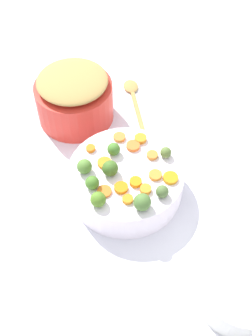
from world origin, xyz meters
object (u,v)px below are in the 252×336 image
at_px(metal_pot, 75,102).
at_px(casserole_dish, 241,289).
at_px(serving_bowl_carrots, 126,181).
at_px(wooden_spoon, 134,97).

bearing_deg(metal_pot, casserole_dish, 104.44).
xyz_separation_m(serving_bowl_carrots, casserole_dish, (-0.13, 0.36, -0.00)).
height_order(metal_pot, wooden_spoon, metal_pot).
bearing_deg(casserole_dish, serving_bowl_carrots, -69.97).
bearing_deg(wooden_spoon, metal_pot, 4.01).
relative_size(serving_bowl_carrots, wooden_spoon, 1.09).
distance_m(serving_bowl_carrots, metal_pot, 0.32).
height_order(serving_bowl_carrots, casserole_dish, serving_bowl_carrots).
xyz_separation_m(metal_pot, wooden_spoon, (-0.20, -0.01, -0.06)).
xyz_separation_m(serving_bowl_carrots, metal_pot, (0.04, -0.32, 0.02)).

